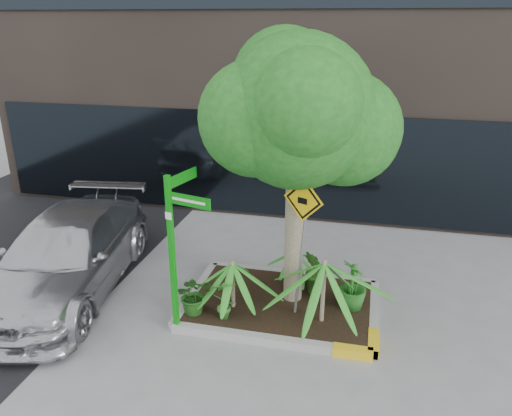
% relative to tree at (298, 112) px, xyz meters
% --- Properties ---
extents(ground, '(80.00, 80.00, 0.00)m').
position_rel_tree_xyz_m(ground, '(-0.37, -0.47, -3.44)').
color(ground, gray).
rests_on(ground, ground).
extents(planter, '(3.35, 2.36, 0.15)m').
position_rel_tree_xyz_m(planter, '(-0.14, -0.19, -3.34)').
color(planter, '#9E9E99').
rests_on(planter, ground).
extents(tree, '(3.14, 2.79, 4.71)m').
position_rel_tree_xyz_m(tree, '(0.00, 0.00, 0.00)').
color(tree, tan).
rests_on(tree, ground).
extents(palm_front, '(1.26, 1.26, 1.39)m').
position_rel_tree_xyz_m(palm_front, '(0.59, -0.63, -2.25)').
color(palm_front, tan).
rests_on(palm_front, ground).
extents(palm_left, '(0.99, 0.99, 1.10)m').
position_rel_tree_xyz_m(palm_left, '(-0.94, -0.55, -2.47)').
color(palm_left, tan).
rests_on(palm_left, ground).
extents(palm_back, '(0.77, 0.77, 0.86)m').
position_rel_tree_xyz_m(palm_back, '(-0.03, 0.49, -2.65)').
color(palm_back, tan).
rests_on(palm_back, ground).
extents(parked_car, '(2.67, 5.11, 1.42)m').
position_rel_tree_xyz_m(parked_car, '(-4.17, -0.41, -2.74)').
color(parked_car, '#B8B8BD').
rests_on(parked_car, ground).
extents(shrub_a, '(0.80, 0.80, 0.68)m').
position_rel_tree_xyz_m(shrub_a, '(-1.52, -0.88, -2.95)').
color(shrub_a, '#1D4E16').
rests_on(shrub_a, planter).
extents(shrub_b, '(0.65, 0.65, 0.86)m').
position_rel_tree_xyz_m(shrub_b, '(1.04, -0.12, -2.86)').
color(shrub_b, '#256B20').
rests_on(shrub_b, planter).
extents(shrub_c, '(0.50, 0.50, 0.73)m').
position_rel_tree_xyz_m(shrub_c, '(-0.98, -0.92, -2.93)').
color(shrub_c, '#2F7724').
rests_on(shrub_c, planter).
extents(shrub_d, '(0.57, 0.57, 0.86)m').
position_rel_tree_xyz_m(shrub_d, '(0.38, 0.21, -2.86)').
color(shrub_d, '#2C641D').
rests_on(shrub_d, planter).
extents(street_sign_post, '(0.77, 0.91, 2.67)m').
position_rel_tree_xyz_m(street_sign_post, '(-1.63, -1.23, -1.79)').
color(street_sign_post, '#0D9913').
rests_on(street_sign_post, ground).
extents(cattle_sign, '(0.67, 0.35, 2.34)m').
position_rel_tree_xyz_m(cattle_sign, '(0.18, -0.38, -1.70)').
color(cattle_sign, slate).
rests_on(cattle_sign, ground).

